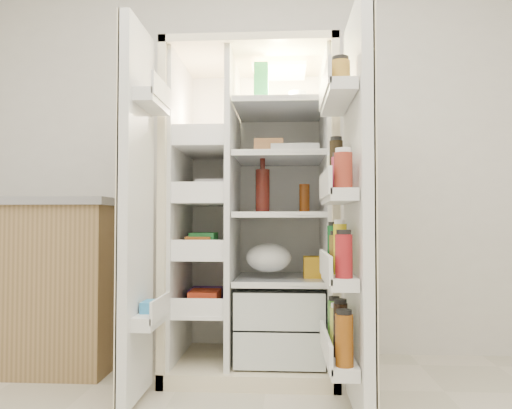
{
  "coord_description": "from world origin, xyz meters",
  "views": [
    {
      "loc": [
        0.1,
        -1.15,
        0.85
      ],
      "look_at": [
        -0.04,
        1.25,
        0.93
      ],
      "focal_mm": 34.0,
      "sensor_mm": 36.0,
      "label": 1
    }
  ],
  "objects": [
    {
      "name": "wall_back",
      "position": [
        0.0,
        2.0,
        1.35
      ],
      "size": [
        4.0,
        0.02,
        2.7
      ],
      "primitive_type": "cube",
      "color": "silver",
      "rests_on": "floor"
    },
    {
      "name": "freezer_door",
      "position": [
        -0.58,
        1.05,
        0.89
      ],
      "size": [
        0.15,
        0.4,
        1.72
      ],
      "color": "silver",
      "rests_on": "floor"
    },
    {
      "name": "refrigerator",
      "position": [
        -0.07,
        1.65,
        0.74
      ],
      "size": [
        0.92,
        0.7,
        1.8
      ],
      "color": "beige",
      "rests_on": "floor"
    },
    {
      "name": "fridge_door",
      "position": [
        0.4,
        0.96,
        0.87
      ],
      "size": [
        0.17,
        0.58,
        1.72
      ],
      "color": "silver",
      "rests_on": "floor"
    },
    {
      "name": "kitchen_counter",
      "position": [
        -1.53,
        1.67,
        0.49
      ],
      "size": [
        1.35,
        0.72,
        0.98
      ],
      "color": "olive",
      "rests_on": "floor"
    }
  ]
}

